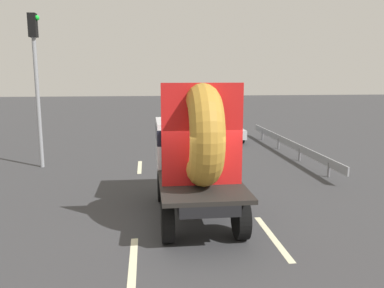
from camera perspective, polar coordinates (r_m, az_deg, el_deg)
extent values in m
plane|color=#38383A|center=(9.82, 0.23, -12.47)|extent=(120.00, 120.00, 0.00)
cylinder|color=black|center=(11.83, -4.35, -5.98)|extent=(0.28, 0.99, 0.99)
cylinder|color=black|center=(12.01, 3.83, -5.73)|extent=(0.28, 0.99, 0.99)
cylinder|color=black|center=(9.05, -3.59, -11.14)|extent=(0.28, 0.99, 0.99)
cylinder|color=black|center=(9.28, 7.14, -10.64)|extent=(0.28, 0.99, 0.99)
cube|color=black|center=(10.41, 0.63, -5.51)|extent=(1.30, 4.74, 0.25)
cube|color=silver|center=(11.60, -0.23, 0.18)|extent=(2.00, 1.91, 1.35)
cube|color=black|center=(11.50, -0.21, 1.59)|extent=(2.02, 1.82, 0.44)
cube|color=black|center=(9.45, 1.37, -6.04)|extent=(2.00, 2.83, 0.10)
cube|color=black|center=(10.62, 0.37, -0.89)|extent=(1.80, 0.08, 1.10)
torus|color=#B7842D|center=(9.03, 1.53, 1.31)|extent=(0.77, 2.39, 2.39)
cube|color=red|center=(9.03, 1.53, 1.31)|extent=(1.90, 0.03, 2.39)
cylinder|color=black|center=(23.84, 2.61, 1.74)|extent=(0.20, 0.58, 0.58)
cylinder|color=black|center=(24.11, 5.92, 1.79)|extent=(0.20, 0.58, 0.58)
cylinder|color=black|center=(21.47, 3.64, 0.79)|extent=(0.20, 0.58, 0.58)
cylinder|color=black|center=(21.77, 7.29, 0.86)|extent=(0.20, 0.58, 0.58)
cube|color=silver|center=(22.75, 4.85, 1.94)|extent=(1.63, 3.80, 0.50)
cube|color=black|center=(22.60, 4.92, 3.10)|extent=(1.46, 2.13, 0.45)
cylinder|color=gray|center=(16.93, -21.52, 5.46)|extent=(0.16, 0.16, 5.19)
cube|color=black|center=(16.99, -22.21, 15.74)|extent=(0.30, 0.36, 0.90)
sphere|color=#19D833|center=(16.98, -21.70, 16.73)|extent=(0.20, 0.20, 0.20)
cube|color=gray|center=(19.15, 13.90, 0.16)|extent=(0.06, 11.28, 0.32)
cylinder|color=slate|center=(15.40, 19.32, -3.58)|extent=(0.10, 0.10, 0.55)
cylinder|color=slate|center=(17.91, 15.42, -1.49)|extent=(0.10, 0.10, 0.55)
cylinder|color=slate|center=(20.50, 12.50, 0.08)|extent=(0.10, 0.10, 0.55)
cylinder|color=slate|center=(23.15, 10.24, 1.30)|extent=(0.10, 0.10, 0.55)
cube|color=beige|center=(8.37, -8.61, -16.80)|extent=(0.16, 2.42, 0.01)
cube|color=beige|center=(16.27, -7.63, -3.34)|extent=(0.16, 2.23, 0.01)
cube|color=beige|center=(9.62, 11.66, -13.17)|extent=(0.16, 2.59, 0.01)
cube|color=beige|center=(16.84, 3.41, -2.81)|extent=(0.16, 2.82, 0.01)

